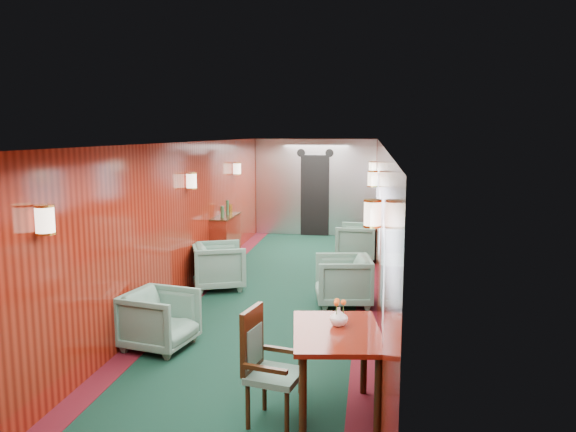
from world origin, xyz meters
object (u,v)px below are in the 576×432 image
object	(u,v)px
dining_table	(337,344)
credenza	(226,241)
armchair_right_far	(357,242)
armchair_left_near	(160,320)
side_chair	(265,361)
armchair_right_near	(343,281)
armchair_left_far	(219,266)

from	to	relation	value
dining_table	credenza	distance (m)	5.96
credenza	armchair_right_far	xyz separation A→B (m)	(2.46, 1.00, -0.14)
credenza	armchair_left_near	distance (m)	4.09
side_chair	credenza	distance (m)	5.88
side_chair	credenza	world-z (taller)	credenza
armchair_right_near	dining_table	bearing A→B (deg)	-6.90
dining_table	side_chair	bearing A→B (deg)	-173.57
side_chair	armchair_left_near	size ratio (longest dim) A/B	1.35
side_chair	armchair_right_near	bearing A→B (deg)	94.33
dining_table	armchair_left_near	distance (m)	2.58
armchair_left_far	armchair_right_far	bearing A→B (deg)	-63.33
dining_table	armchair_right_near	world-z (taller)	dining_table
armchair_left_far	armchair_right_near	xyz separation A→B (m)	(2.07, -0.59, -0.01)
dining_table	armchair_left_near	xyz separation A→B (m)	(-2.18, 1.35, -0.34)
side_chair	armchair_right_near	world-z (taller)	side_chair
dining_table	credenza	xyz separation A→B (m)	(-2.45, 5.43, -0.18)
armchair_left_near	armchair_left_far	xyz separation A→B (m)	(-0.00, 2.62, 0.03)
side_chair	armchair_left_near	world-z (taller)	side_chair
side_chair	armchair_right_far	world-z (taller)	side_chair
armchair_left_near	armchair_left_far	distance (m)	2.62
dining_table	armchair_left_far	distance (m)	4.54
credenza	armchair_right_near	world-z (taller)	credenza
dining_table	armchair_right_far	bearing A→B (deg)	82.08
armchair_left_far	armchair_right_far	size ratio (longest dim) A/B	1.04
side_chair	armchair_right_far	bearing A→B (deg)	96.98
armchair_right_near	armchair_right_far	world-z (taller)	armchair_right_near
side_chair	armchair_left_near	distance (m)	2.18
armchair_right_far	armchair_right_near	bearing A→B (deg)	4.81
armchair_left_near	armchair_left_far	size ratio (longest dim) A/B	0.92
side_chair	armchair_left_far	xyz separation A→B (m)	(-1.56, 4.12, -0.18)
credenza	armchair_right_far	size ratio (longest dim) A/B	1.59
armchair_left_near	armchair_right_near	world-z (taller)	armchair_right_near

